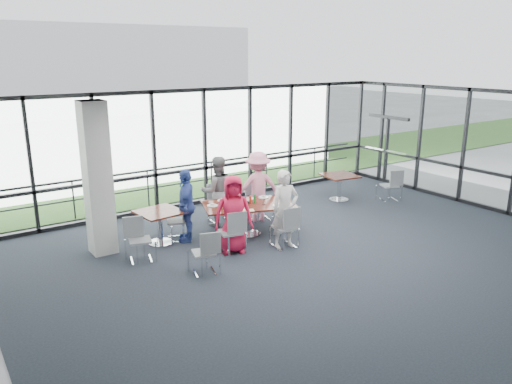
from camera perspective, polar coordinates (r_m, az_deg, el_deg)
floor at (r=10.43m, az=7.82°, el=-7.73°), size 12.00×10.00×0.02m
ceiling at (r=9.63m, az=8.53°, el=10.10°), size 12.00×10.00×0.04m
curtain_wall_back at (r=13.91m, az=-5.86°, el=5.18°), size 12.00×0.10×3.20m
curtain_wall_right at (r=14.57m, az=25.95°, el=4.16°), size 0.10×10.00×3.20m
exit_door at (r=16.80m, az=14.68°, el=4.64°), size 0.12×1.60×2.10m
structural_column at (r=10.75m, az=-17.66°, el=1.43°), size 0.50×0.50×3.20m
apron at (r=18.70m, az=-13.11°, el=2.47°), size 80.00×70.00×0.02m
grass_strip at (r=16.89m, az=-10.61°, el=1.33°), size 80.00×5.00×0.01m
hangar_main at (r=40.44m, az=-19.81°, el=13.15°), size 24.00×10.00×6.00m
guard_rail at (r=14.66m, az=-6.87°, el=1.29°), size 12.00×0.06×0.06m
main_table at (r=11.51m, az=-0.84°, el=-1.89°), size 2.33×1.77×0.75m
side_table_left at (r=11.17m, az=-10.98°, el=-2.70°), size 1.00×1.00×0.75m
side_table_right at (r=14.43m, az=9.55°, el=1.52°), size 1.05×1.05×0.75m
diner_near_left at (r=10.48m, az=-2.62°, el=-2.55°), size 0.95×0.80×1.67m
diner_near_right at (r=10.73m, az=3.34°, el=-1.99°), size 0.69×0.54×1.72m
diner_far_left at (r=12.14m, az=-4.42°, el=0.09°), size 0.96×0.75×1.72m
diner_far_right at (r=12.42m, az=0.20°, el=0.60°), size 1.27×0.93×1.76m
diner_end at (r=11.22m, az=-7.95°, el=-1.51°), size 0.95×1.10×1.65m
chair_main_nl at (r=10.54m, az=-2.93°, el=-4.60°), size 0.54×0.54×0.92m
chair_main_nr at (r=10.84m, az=3.26°, el=-4.05°), size 0.51×0.51×0.91m
chair_main_fl at (r=12.43m, az=-4.07°, el=-1.40°), size 0.51×0.51×0.94m
chair_main_fr at (r=12.60m, az=0.43°, el=-1.08°), size 0.56×0.56×0.96m
chair_main_end at (r=11.38m, az=-9.00°, el=-3.27°), size 0.58×0.58×0.91m
chair_spare_la at (r=9.63m, az=-5.98°, el=-6.91°), size 0.51×0.51×0.85m
chair_spare_lb at (r=10.39m, az=-13.12°, el=-5.41°), size 0.53×0.53×0.88m
chair_spare_r at (r=14.76m, az=15.00°, el=0.71°), size 0.57×0.57×0.88m
plate_nl at (r=10.99m, az=-3.15°, el=-2.11°), size 0.24×0.24×0.01m
plate_nr at (r=11.32m, az=2.60°, el=-1.57°), size 0.28×0.28×0.01m
plate_fl at (r=11.74m, az=-3.81°, el=-0.96°), size 0.25×0.25×0.01m
plate_fr at (r=11.96m, az=0.85°, el=-0.61°), size 0.25×0.25×0.01m
plate_end at (r=11.36m, az=-4.99°, el=-1.55°), size 0.24×0.24×0.01m
tumbler_a at (r=11.18m, az=-1.60°, el=-1.44°), size 0.07×0.07×0.14m
tumbler_b at (r=11.38m, az=0.91°, el=-1.17°), size 0.06×0.06×0.13m
tumbler_c at (r=11.67m, az=-0.81°, el=-0.73°), size 0.06×0.06×0.13m
tumbler_d at (r=11.12m, az=-4.18°, el=-1.59°), size 0.07×0.07×0.13m
menu_a at (r=10.99m, az=-0.93°, el=-2.11°), size 0.33×0.28×0.00m
menu_b at (r=11.45m, az=3.65°, el=-1.40°), size 0.35×0.38×0.00m
menu_c at (r=11.86m, az=-0.86°, el=-0.77°), size 0.36×0.30×0.00m
condiment_caddy at (r=11.50m, az=-0.88°, el=-1.21°), size 0.10×0.07×0.04m
ketchup_bottle at (r=11.46m, az=-0.64°, el=-0.90°), size 0.06×0.06×0.18m
green_bottle at (r=11.50m, az=-0.15°, el=-0.79°), size 0.05×0.05×0.20m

